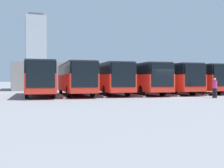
{
  "coord_description": "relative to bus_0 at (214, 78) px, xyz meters",
  "views": [
    {
      "loc": [
        13.27,
        21.86,
        1.54
      ],
      "look_at": [
        3.04,
        -5.93,
        1.13
      ],
      "focal_mm": 45.0,
      "sensor_mm": 36.0,
      "label": 1
    }
  ],
  "objects": [
    {
      "name": "bus_1",
      "position": [
        3.5,
        0.21,
        0.0
      ],
      "size": [
        3.44,
        12.07,
        3.19
      ],
      "rotation": [
        0.0,
        0.0,
        -0.08
      ],
      "color": "red",
      "rests_on": "ground_plane"
    },
    {
      "name": "curb_divider_4",
      "position": [
        15.74,
        1.73,
        -1.71
      ],
      "size": [
        0.86,
        7.54,
        0.15
      ],
      "primitive_type": "cube",
      "rotation": [
        0.0,
        0.0,
        -0.08
      ],
      "color": "#B2B2AD",
      "rests_on": "ground_plane"
    },
    {
      "name": "curb_divider_2",
      "position": [
        8.74,
        2.27,
        -1.71
      ],
      "size": [
        0.86,
        7.54,
        0.15
      ],
      "primitive_type": "cube",
      "rotation": [
        0.0,
        0.0,
        -0.08
      ],
      "color": "#B2B2AD",
      "rests_on": "ground_plane"
    },
    {
      "name": "station_building",
      "position": [
        10.49,
        -18.3,
        0.31
      ],
      "size": [
        25.96,
        13.56,
        4.13
      ],
      "color": "gray",
      "rests_on": "ground_plane"
    },
    {
      "name": "bus_3",
      "position": [
        10.49,
        0.53,
        0.0
      ],
      "size": [
        3.44,
        12.07,
        3.19
      ],
      "rotation": [
        0.0,
        0.0,
        -0.08
      ],
      "color": "red",
      "rests_on": "ground_plane"
    },
    {
      "name": "curb_divider_5",
      "position": [
        19.23,
        1.95,
        -1.71
      ],
      "size": [
        0.86,
        7.54,
        0.15
      ],
      "primitive_type": "cube",
      "rotation": [
        0.0,
        0.0,
        -0.08
      ],
      "color": "#B2B2AD",
      "rests_on": "ground_plane"
    },
    {
      "name": "bus_6",
      "position": [
        20.98,
        0.18,
        0.0
      ],
      "size": [
        3.44,
        12.07,
        3.19
      ],
      "rotation": [
        0.0,
        0.0,
        -0.08
      ],
      "color": "red",
      "rests_on": "ground_plane"
    },
    {
      "name": "bus_5",
      "position": [
        17.48,
        0.19,
        0.0
      ],
      "size": [
        3.44,
        12.07,
        3.19
      ],
      "rotation": [
        0.0,
        0.0,
        -0.08
      ],
      "color": "red",
      "rests_on": "ground_plane"
    },
    {
      "name": "curb_divider_0",
      "position": [
        1.75,
        1.76,
        -1.71
      ],
      "size": [
        0.86,
        7.54,
        0.15
      ],
      "primitive_type": "cube",
      "rotation": [
        0.0,
        0.0,
        -0.08
      ],
      "color": "#B2B2AD",
      "rests_on": "ground_plane"
    },
    {
      "name": "bus_0",
      "position": [
        0.0,
        0.0,
        0.0
      ],
      "size": [
        3.44,
        12.07,
        3.19
      ],
      "rotation": [
        0.0,
        0.0,
        -0.08
      ],
      "color": "red",
      "rests_on": "ground_plane"
    },
    {
      "name": "curb_divider_1",
      "position": [
        5.24,
        1.97,
        -1.71
      ],
      "size": [
        0.86,
        7.54,
        0.15
      ],
      "primitive_type": "cube",
      "rotation": [
        0.0,
        0.0,
        -0.08
      ],
      "color": "#B2B2AD",
      "rests_on": "ground_plane"
    },
    {
      "name": "bus_4",
      "position": [
        13.99,
        -0.03,
        0.0
      ],
      "size": [
        3.44,
        12.07,
        3.19
      ],
      "rotation": [
        0.0,
        0.0,
        -0.08
      ],
      "color": "red",
      "rests_on": "ground_plane"
    },
    {
      "name": "office_tower",
      "position": [
        0.68,
        -236.97,
        28.57
      ],
      "size": [
        17.84,
        17.84,
        61.91
      ],
      "color": "#ADB2B7",
      "rests_on": "ground_plane"
    },
    {
      "name": "curb_divider_3",
      "position": [
        12.24,
        2.29,
        -1.71
      ],
      "size": [
        0.86,
        7.54,
        0.15
      ],
      "primitive_type": "cube",
      "rotation": [
        0.0,
        0.0,
        -0.08
      ],
      "color": "#B2B2AD",
      "rests_on": "ground_plane"
    },
    {
      "name": "ground_plane",
      "position": [
        10.49,
        6.28,
        -1.79
      ],
      "size": [
        600.0,
        600.0,
        0.0
      ],
      "primitive_type": "plane",
      "color": "gray"
    },
    {
      "name": "pedestrian",
      "position": [
        7.11,
        8.55,
        -0.86
      ],
      "size": [
        0.53,
        0.53,
        1.73
      ],
      "rotation": [
        0.0,
        0.0,
        5.24
      ],
      "color": "black",
      "rests_on": "ground_plane"
    },
    {
      "name": "bus_2",
      "position": [
        6.99,
        0.51,
        0.0
      ],
      "size": [
        3.44,
        12.07,
        3.19
      ],
      "rotation": [
        0.0,
        0.0,
        -0.08
      ],
      "color": "red",
      "rests_on": "ground_plane"
    }
  ]
}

